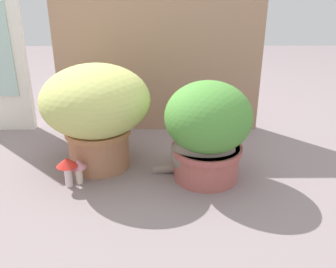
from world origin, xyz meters
The scene contains 7 objects.
ground_plane centered at (0.00, 0.00, 0.00)m, with size 6.00×6.00×0.00m, color gray.
cardboard_backdrop centered at (0.01, 0.57, 0.38)m, with size 1.04×0.03×0.76m, color tan.
grass_planter centered at (-0.24, 0.15, 0.26)m, with size 0.45×0.45×0.44m.
leafy_planter centered at (0.21, 0.05, 0.22)m, with size 0.34×0.34×0.40m.
cat centered at (0.21, 0.02, 0.12)m, with size 0.38×0.19×0.32m.
mushroom_ornament_red centered at (-0.34, -0.02, 0.09)m, with size 0.08×0.08×0.12m.
mushroom_ornament_pink centered at (-0.30, 0.00, 0.07)m, with size 0.07×0.07×0.10m.
Camera 1 is at (0.04, -1.29, 0.78)m, focal length 39.78 mm.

